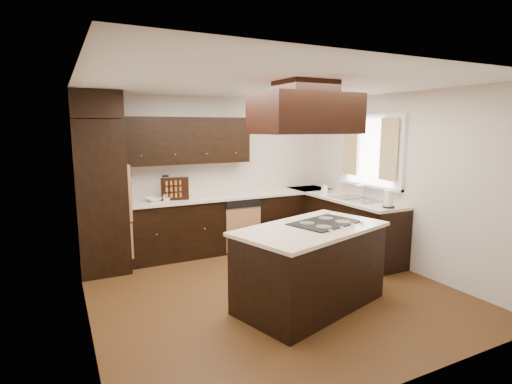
% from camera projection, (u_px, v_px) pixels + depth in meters
% --- Properties ---
extents(floor, '(4.20, 4.20, 0.02)m').
position_uv_depth(floor, '(270.00, 290.00, 5.01)').
color(floor, brown).
rests_on(floor, ground).
extents(ceiling, '(4.20, 4.20, 0.02)m').
position_uv_depth(ceiling, '(272.00, 84.00, 4.60)').
color(ceiling, silver).
rests_on(ceiling, ground).
extents(wall_back, '(4.20, 0.02, 2.50)m').
position_uv_depth(wall_back, '(210.00, 174.00, 6.67)').
color(wall_back, beige).
rests_on(wall_back, ground).
extents(wall_front, '(4.20, 0.02, 2.50)m').
position_uv_depth(wall_front, '(409.00, 232.00, 2.95)').
color(wall_front, beige).
rests_on(wall_front, ground).
extents(wall_left, '(0.02, 4.20, 2.50)m').
position_uv_depth(wall_left, '(81.00, 207.00, 3.87)').
color(wall_left, beige).
rests_on(wall_left, ground).
extents(wall_right, '(0.02, 4.20, 2.50)m').
position_uv_depth(wall_right, '(399.00, 181.00, 5.74)').
color(wall_right, beige).
rests_on(wall_right, ground).
extents(oven_column, '(0.65, 0.75, 2.12)m').
position_uv_depth(oven_column, '(100.00, 197.00, 5.55)').
color(oven_column, black).
rests_on(oven_column, floor).
extents(wall_oven_face, '(0.05, 0.62, 0.78)m').
position_uv_depth(wall_oven_face, '(126.00, 191.00, 5.70)').
color(wall_oven_face, '#C67E50').
rests_on(wall_oven_face, oven_column).
extents(base_cabinets_back, '(2.93, 0.60, 0.88)m').
position_uv_depth(base_cabinets_back, '(220.00, 224.00, 6.54)').
color(base_cabinets_back, black).
rests_on(base_cabinets_back, floor).
extents(base_cabinets_right, '(0.60, 2.40, 0.88)m').
position_uv_depth(base_cabinets_right, '(340.00, 225.00, 6.53)').
color(base_cabinets_right, black).
rests_on(base_cabinets_right, floor).
extents(countertop_back, '(2.93, 0.63, 0.04)m').
position_uv_depth(countertop_back, '(220.00, 197.00, 6.45)').
color(countertop_back, beige).
rests_on(countertop_back, base_cabinets_back).
extents(countertop_right, '(0.63, 2.40, 0.04)m').
position_uv_depth(countertop_right, '(341.00, 197.00, 6.45)').
color(countertop_right, beige).
rests_on(countertop_right, base_cabinets_right).
extents(upper_cabinets, '(2.00, 0.34, 0.72)m').
position_uv_depth(upper_cabinets, '(187.00, 141.00, 6.23)').
color(upper_cabinets, black).
rests_on(upper_cabinets, wall_back).
extents(dishwasher_front, '(0.60, 0.05, 0.72)m').
position_uv_depth(dishwasher_front, '(243.00, 229.00, 6.42)').
color(dishwasher_front, '#C67E50').
rests_on(dishwasher_front, floor).
extents(window_frame, '(0.06, 1.32, 1.12)m').
position_uv_depth(window_frame, '(371.00, 151.00, 6.15)').
color(window_frame, white).
rests_on(window_frame, wall_right).
extents(window_pane, '(0.00, 1.20, 1.00)m').
position_uv_depth(window_pane, '(373.00, 151.00, 6.16)').
color(window_pane, white).
rests_on(window_pane, wall_right).
extents(curtain_left, '(0.02, 0.34, 0.90)m').
position_uv_depth(curtain_left, '(389.00, 149.00, 5.74)').
color(curtain_left, beige).
rests_on(curtain_left, wall_right).
extents(curtain_right, '(0.02, 0.34, 0.90)m').
position_uv_depth(curtain_right, '(351.00, 147.00, 6.48)').
color(curtain_right, beige).
rests_on(curtain_right, wall_right).
extents(sink_rim, '(0.52, 0.84, 0.01)m').
position_uv_depth(sink_rim, '(356.00, 199.00, 6.14)').
color(sink_rim, silver).
rests_on(sink_rim, countertop_right).
extents(island, '(1.85, 1.34, 0.88)m').
position_uv_depth(island, '(310.00, 268.00, 4.52)').
color(island, black).
rests_on(island, floor).
extents(island_top, '(1.93, 1.42, 0.04)m').
position_uv_depth(island_top, '(311.00, 229.00, 4.44)').
color(island_top, beige).
rests_on(island_top, island).
extents(cooktop, '(0.90, 0.73, 0.01)m').
position_uv_depth(cooktop, '(325.00, 223.00, 4.61)').
color(cooktop, black).
rests_on(cooktop, island_top).
extents(range_hood, '(1.05, 0.72, 0.42)m').
position_uv_depth(range_hood, '(305.00, 114.00, 4.22)').
color(range_hood, black).
rests_on(range_hood, ceiling).
extents(hood_duct, '(0.55, 0.50, 0.13)m').
position_uv_depth(hood_duct, '(305.00, 87.00, 4.18)').
color(hood_duct, black).
rests_on(hood_duct, ceiling).
extents(blender_base, '(0.15, 0.15, 0.10)m').
position_uv_depth(blender_base, '(166.00, 197.00, 6.05)').
color(blender_base, silver).
rests_on(blender_base, countertop_back).
extents(blender_pitcher, '(0.13, 0.13, 0.26)m').
position_uv_depth(blender_pitcher, '(166.00, 185.00, 6.02)').
color(blender_pitcher, silver).
rests_on(blender_pitcher, blender_base).
extents(spice_rack, '(0.42, 0.17, 0.34)m').
position_uv_depth(spice_rack, '(175.00, 189.00, 6.06)').
color(spice_rack, black).
rests_on(spice_rack, countertop_back).
extents(mixing_bowl, '(0.29, 0.29, 0.06)m').
position_uv_depth(mixing_bowl, '(153.00, 199.00, 5.98)').
color(mixing_bowl, white).
rests_on(mixing_bowl, countertop_back).
extents(soap_bottle, '(0.10, 0.10, 0.18)m').
position_uv_depth(soap_bottle, '(325.00, 188.00, 6.67)').
color(soap_bottle, white).
rests_on(soap_bottle, countertop_right).
extents(paper_towel, '(0.13, 0.13, 0.24)m').
position_uv_depth(paper_towel, '(389.00, 199.00, 5.47)').
color(paper_towel, white).
rests_on(paper_towel, countertop_right).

